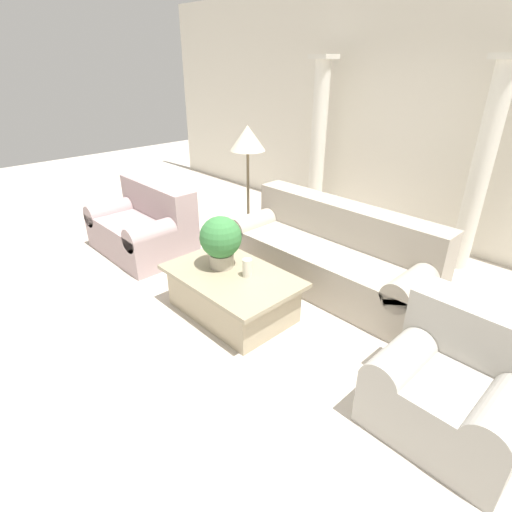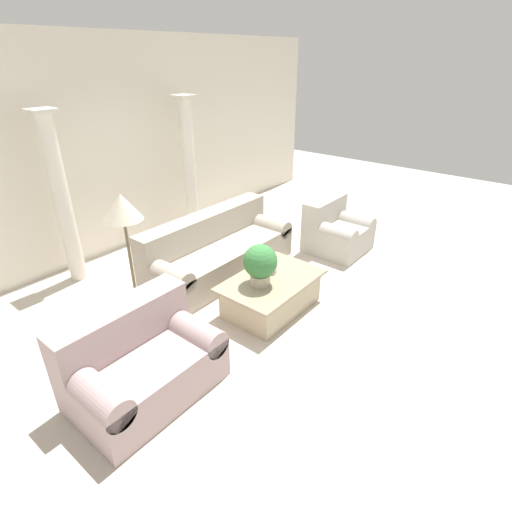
{
  "view_description": "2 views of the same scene",
  "coord_description": "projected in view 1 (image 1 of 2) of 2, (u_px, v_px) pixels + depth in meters",
  "views": [
    {
      "loc": [
        2.62,
        -2.46,
        2.26
      ],
      "look_at": [
        0.19,
        -0.16,
        0.6
      ],
      "focal_mm": 28.0,
      "sensor_mm": 36.0,
      "label": 1
    },
    {
      "loc": [
        -3.35,
        -2.86,
        2.9
      ],
      "look_at": [
        0.01,
        -0.14,
        0.7
      ],
      "focal_mm": 28.0,
      "sensor_mm": 36.0,
      "label": 2
    }
  ],
  "objects": [
    {
      "name": "ground_plane",
      "position": [
        255.0,
        296.0,
        4.23
      ],
      "size": [
        16.0,
        16.0,
        0.0
      ],
      "primitive_type": "plane",
      "color": "beige"
    },
    {
      "name": "wall_back",
      "position": [
        406.0,
        115.0,
        5.19
      ],
      "size": [
        10.0,
        0.06,
        3.2
      ],
      "color": "silver",
      "rests_on": "ground_plane"
    },
    {
      "name": "sofa_long",
      "position": [
        330.0,
        254.0,
        4.37
      ],
      "size": [
        2.33,
        0.88,
        0.86
      ],
      "color": "#ADA393",
      "rests_on": "ground_plane"
    },
    {
      "name": "loveseat",
      "position": [
        144.0,
        225.0,
        5.1
      ],
      "size": [
        1.34,
        0.88,
        0.86
      ],
      "color": "#B09798",
      "rests_on": "ground_plane"
    },
    {
      "name": "coffee_table",
      "position": [
        232.0,
        293.0,
        3.87
      ],
      "size": [
        1.29,
        0.83,
        0.43
      ],
      "color": "tan",
      "rests_on": "ground_plane"
    },
    {
      "name": "potted_plant",
      "position": [
        221.0,
        240.0,
        3.8
      ],
      "size": [
        0.4,
        0.4,
        0.51
      ],
      "color": "#B2A893",
      "rests_on": "coffee_table"
    },
    {
      "name": "pillar_candle",
      "position": [
        247.0,
        268.0,
        3.7
      ],
      "size": [
        0.09,
        0.09,
        0.18
      ],
      "color": "silver",
      "rests_on": "coffee_table"
    },
    {
      "name": "floor_lamp",
      "position": [
        248.0,
        142.0,
        4.86
      ],
      "size": [
        0.44,
        0.44,
        1.55
      ],
      "color": "brown",
      "rests_on": "ground_plane"
    },
    {
      "name": "column_left",
      "position": [
        318.0,
        141.0,
        5.8
      ],
      "size": [
        0.3,
        0.3,
        2.31
      ],
      "color": "silver",
      "rests_on": "ground_plane"
    },
    {
      "name": "column_right",
      "position": [
        481.0,
        169.0,
        4.34
      ],
      "size": [
        0.3,
        0.3,
        2.31
      ],
      "color": "silver",
      "rests_on": "ground_plane"
    },
    {
      "name": "armchair",
      "position": [
        457.0,
        382.0,
        2.64
      ],
      "size": [
        0.91,
        0.87,
        0.83
      ],
      "color": "#B7B2A8",
      "rests_on": "ground_plane"
    }
  ]
}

